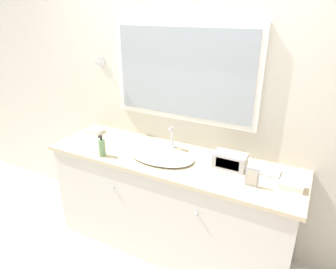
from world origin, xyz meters
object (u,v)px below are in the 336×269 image
soap_bottle (102,147)px  appliance_box (230,161)px  picture_frame (252,177)px  sink_basin (162,155)px

soap_bottle → appliance_box: bearing=16.8°
picture_frame → soap_bottle: bearing=-174.8°
sink_basin → soap_bottle: bearing=-155.5°
sink_basin → soap_bottle: 0.49m
soap_bottle → picture_frame: size_ratio=1.29×
sink_basin → picture_frame: (0.75, -0.09, 0.05)m
picture_frame → sink_basin: bearing=173.0°
soap_bottle → picture_frame: bearing=5.2°
sink_basin → soap_bottle: (-0.44, -0.20, 0.06)m
soap_bottle → picture_frame: 1.19m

